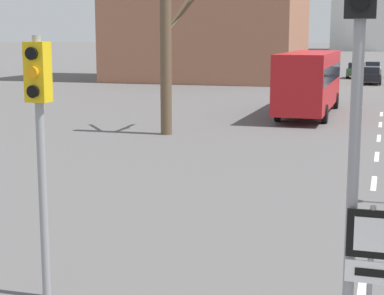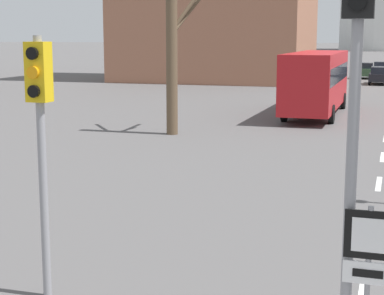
{
  "view_description": "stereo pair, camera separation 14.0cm",
  "coord_description": "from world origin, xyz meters",
  "px_view_note": "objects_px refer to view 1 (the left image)",
  "views": [
    {
      "loc": [
        0.24,
        -4.04,
        4.37
      ],
      "look_at": [
        -2.65,
        5.44,
        2.64
      ],
      "focal_mm": 60.0,
      "sensor_mm": 36.0,
      "label": 1
    },
    {
      "loc": [
        0.38,
        -3.99,
        4.37
      ],
      "look_at": [
        -2.65,
        5.44,
        2.64
      ],
      "focal_mm": 60.0,
      "sensor_mm": 36.0,
      "label": 2
    }
  ],
  "objects_px": {
    "traffic_signal_near_left": "(39,117)",
    "sedan_distant_centre": "(373,69)",
    "route_sign_post": "(370,267)",
    "sedan_near_right": "(356,70)",
    "sedan_mid_centre": "(371,75)",
    "city_bus": "(310,78)"
  },
  "relations": [
    {
      "from": "route_sign_post",
      "to": "city_bus",
      "type": "height_order",
      "value": "city_bus"
    },
    {
      "from": "sedan_mid_centre",
      "to": "city_bus",
      "type": "distance_m",
      "value": 25.36
    },
    {
      "from": "traffic_signal_near_left",
      "to": "sedan_distant_centre",
      "type": "height_order",
      "value": "traffic_signal_near_left"
    },
    {
      "from": "sedan_distant_centre",
      "to": "city_bus",
      "type": "bearing_deg",
      "value": -93.77
    },
    {
      "from": "traffic_signal_near_left",
      "to": "city_bus",
      "type": "distance_m",
      "value": 26.95
    },
    {
      "from": "traffic_signal_near_left",
      "to": "route_sign_post",
      "type": "height_order",
      "value": "traffic_signal_near_left"
    },
    {
      "from": "sedan_distant_centre",
      "to": "route_sign_post",
      "type": "bearing_deg",
      "value": -88.64
    },
    {
      "from": "traffic_signal_near_left",
      "to": "city_bus",
      "type": "xyz_separation_m",
      "value": [
        1.2,
        26.9,
        -1.02
      ]
    },
    {
      "from": "traffic_signal_near_left",
      "to": "sedan_mid_centre",
      "type": "relative_size",
      "value": 0.98
    },
    {
      "from": "sedan_near_right",
      "to": "sedan_distant_centre",
      "type": "xyz_separation_m",
      "value": [
        1.52,
        4.69,
        -0.02
      ]
    },
    {
      "from": "sedan_mid_centre",
      "to": "sedan_distant_centre",
      "type": "height_order",
      "value": "sedan_mid_centre"
    },
    {
      "from": "traffic_signal_near_left",
      "to": "city_bus",
      "type": "relative_size",
      "value": 0.41
    },
    {
      "from": "city_bus",
      "to": "route_sign_post",
      "type": "bearing_deg",
      "value": -81.83
    },
    {
      "from": "sedan_near_right",
      "to": "city_bus",
      "type": "relative_size",
      "value": 0.35
    },
    {
      "from": "city_bus",
      "to": "sedan_near_right",
      "type": "bearing_deg",
      "value": 88.32
    },
    {
      "from": "sedan_near_right",
      "to": "city_bus",
      "type": "xyz_separation_m",
      "value": [
        -0.97,
        -33.11,
        1.23
      ]
    },
    {
      "from": "route_sign_post",
      "to": "sedan_distant_centre",
      "type": "height_order",
      "value": "route_sign_post"
    },
    {
      "from": "traffic_signal_near_left",
      "to": "sedan_distant_centre",
      "type": "xyz_separation_m",
      "value": [
        3.7,
        64.71,
        -2.27
      ]
    },
    {
      "from": "traffic_signal_near_left",
      "to": "sedan_near_right",
      "type": "relative_size",
      "value": 1.15
    },
    {
      "from": "sedan_near_right",
      "to": "route_sign_post",
      "type": "bearing_deg",
      "value": -87.12
    },
    {
      "from": "traffic_signal_near_left",
      "to": "route_sign_post",
      "type": "distance_m",
      "value": 5.64
    },
    {
      "from": "sedan_near_right",
      "to": "traffic_signal_near_left",
      "type": "bearing_deg",
      "value": -92.08
    }
  ]
}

